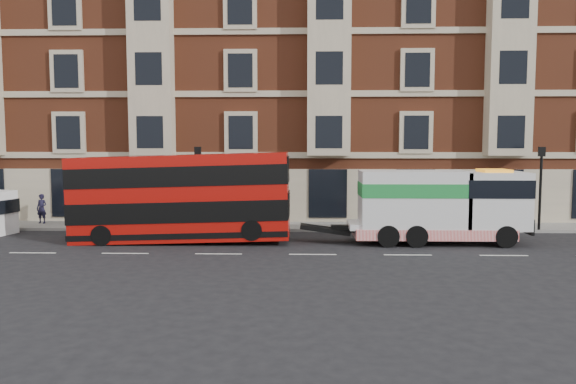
% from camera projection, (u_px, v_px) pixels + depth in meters
% --- Properties ---
extents(ground, '(120.00, 120.00, 0.00)m').
position_uv_depth(ground, '(313.00, 255.00, 23.68)').
color(ground, black).
rests_on(ground, ground).
extents(sidewalk, '(90.00, 3.00, 0.15)m').
position_uv_depth(sidewalk, '(311.00, 226.00, 31.15)').
color(sidewalk, slate).
rests_on(sidewalk, ground).
extents(victorian_terrace, '(45.00, 12.00, 20.40)m').
position_uv_depth(victorian_terrace, '(317.00, 63.00, 37.73)').
color(victorian_terrace, brown).
rests_on(victorian_terrace, ground).
extents(lamp_post_west, '(0.35, 0.15, 4.35)m').
position_uv_depth(lamp_post_west, '(198.00, 181.00, 29.79)').
color(lamp_post_west, black).
rests_on(lamp_post_west, sidewalk).
extents(lamp_post_east, '(0.35, 0.15, 4.35)m').
position_uv_depth(lamp_post_east, '(541.00, 182.00, 29.29)').
color(lamp_post_east, black).
rests_on(lamp_post_east, sidewalk).
extents(double_decker_bus, '(10.22, 2.34, 4.13)m').
position_uv_depth(double_decker_bus, '(181.00, 196.00, 26.48)').
color(double_decker_bus, '#A20D09').
rests_on(double_decker_bus, ground).
extents(tow_truck, '(8.18, 2.42, 3.41)m').
position_uv_depth(tow_truck, '(437.00, 205.00, 26.18)').
color(tow_truck, silver).
rests_on(tow_truck, ground).
extents(pedestrian, '(0.67, 0.50, 1.67)m').
position_uv_depth(pedestrian, '(42.00, 209.00, 31.80)').
color(pedestrian, black).
rests_on(pedestrian, sidewalk).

